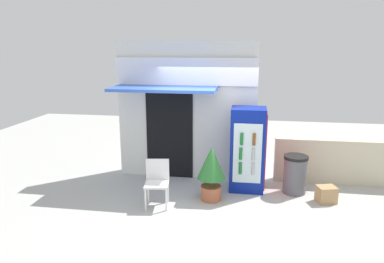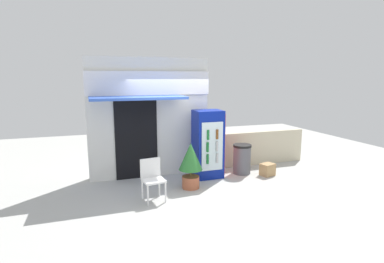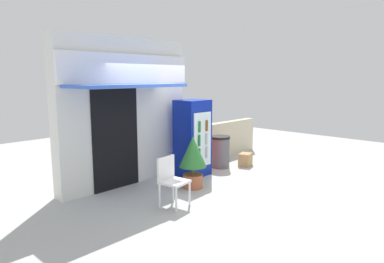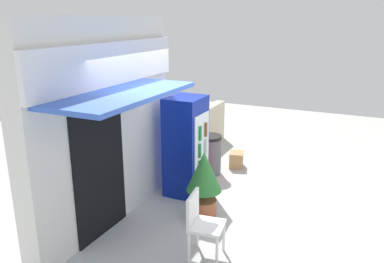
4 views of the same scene
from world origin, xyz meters
name	(u,v)px [view 3 (image 3 of 4)]	position (x,y,z in m)	size (l,w,h in m)	color
ground	(199,190)	(0.00, 0.00, 0.00)	(16.00, 16.00, 0.00)	#B2B2AD
storefront_building	(125,110)	(-0.69, 1.44, 1.57)	(3.08, 1.29, 3.03)	silver
drink_cooler	(193,138)	(0.70, 0.81, 0.87)	(0.71, 0.64, 1.73)	navy
plastic_chair	(171,178)	(-0.96, -0.21, 0.51)	(0.49, 0.48, 0.87)	white
potted_plant_near_shop	(193,157)	(0.02, 0.18, 0.64)	(0.55, 0.55, 1.07)	#AD5B3D
trash_bin	(220,152)	(1.67, 0.78, 0.40)	(0.49, 0.49, 0.79)	#595960
stone_boundary_wall	(223,139)	(2.66, 1.46, 0.49)	(2.72, 0.21, 0.98)	beige
cardboard_box	(245,159)	(2.22, 0.40, 0.16)	(0.35, 0.27, 0.32)	tan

